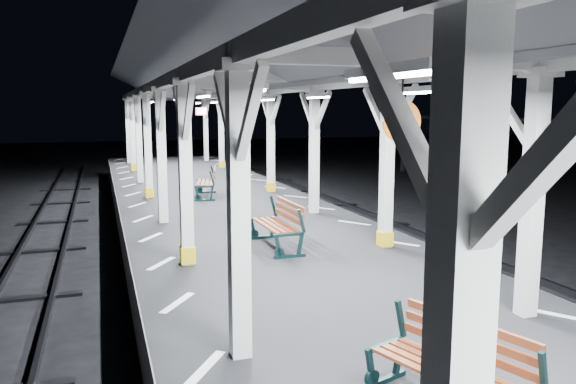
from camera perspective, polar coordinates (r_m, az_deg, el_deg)
ground at (r=9.44m, az=4.50°, el=-15.29°), size 120.00×120.00×0.00m
platform at (r=9.25m, az=4.54°, el=-12.46°), size 6.00×50.00×1.00m
hazard_stripes_left at (r=8.47m, az=-11.15°, el=-10.97°), size 1.00×48.00×0.01m
hazard_stripes_right at (r=10.26m, az=17.39°, el=-7.74°), size 1.00×48.00×0.01m
track_right at (r=12.15m, az=27.14°, el=-10.31°), size 2.20×60.00×0.16m
canopy at (r=8.66m, az=4.90°, el=13.47°), size 5.40×49.00×4.65m
bench_near at (r=5.62m, az=16.59°, el=-16.50°), size 1.06×1.70×0.86m
bench_mid at (r=11.36m, az=-0.78°, el=-3.18°), size 0.69×1.75×0.94m
bench_far at (r=17.99m, az=-8.08°, el=1.07°), size 0.98×1.83×0.94m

